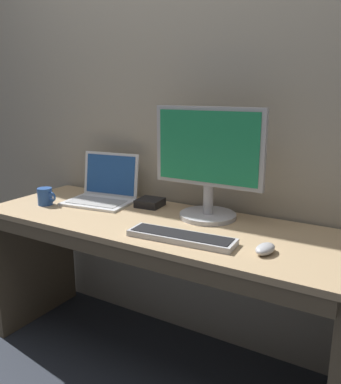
{
  "coord_description": "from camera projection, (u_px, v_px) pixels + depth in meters",
  "views": [
    {
      "loc": [
        0.94,
        -1.45,
        1.29
      ],
      "look_at": [
        0.07,
        0.0,
        0.86
      ],
      "focal_mm": 37.99,
      "sensor_mm": 36.0,
      "label": 1
    }
  ],
  "objects": [
    {
      "name": "ground_plane",
      "position": [
        158.0,
        360.0,
        1.99
      ],
      "size": [
        14.0,
        14.0,
        0.0
      ],
      "primitive_type": "plane",
      "color": "#2D333D"
    },
    {
      "name": "back_wall",
      "position": [
        194.0,
        46.0,
        1.9
      ],
      "size": [
        5.04,
        0.04,
        2.97
      ],
      "primitive_type": "cube",
      "color": "#ADA38E",
      "rests_on": "ground"
    },
    {
      "name": "desk",
      "position": [
        156.0,
        263.0,
        1.85
      ],
      "size": [
        1.69,
        0.59,
        0.72
      ],
      "color": "tan",
      "rests_on": "ground"
    },
    {
      "name": "laptop_white",
      "position": [
        103.0,
        191.0,
        2.11
      ],
      "size": [
        0.36,
        0.31,
        0.24
      ],
      "color": "white",
      "rests_on": "desk"
    },
    {
      "name": "external_monitor",
      "position": [
        208.0,
        165.0,
        1.78
      ],
      "size": [
        0.51,
        0.26,
        0.5
      ],
      "color": "#B7B7BC",
      "rests_on": "desk"
    },
    {
      "name": "wired_keyboard",
      "position": [
        181.0,
        237.0,
        1.57
      ],
      "size": [
        0.44,
        0.15,
        0.03
      ],
      "color": "#BCBCC1",
      "rests_on": "desk"
    },
    {
      "name": "computer_mouse",
      "position": [
        265.0,
        249.0,
        1.44
      ],
      "size": [
        0.07,
        0.11,
        0.04
      ],
      "primitive_type": "ellipsoid",
      "rotation": [
        0.0,
        0.0,
        -0.12
      ],
      "color": "#B7B7BC",
      "rests_on": "desk"
    },
    {
      "name": "external_drive_box",
      "position": [
        150.0,
        203.0,
        2.03
      ],
      "size": [
        0.13,
        0.13,
        0.04
      ],
      "primitive_type": "cube",
      "rotation": [
        0.0,
        0.0,
        0.09
      ],
      "color": "black",
      "rests_on": "desk"
    },
    {
      "name": "coffee_mug",
      "position": [
        45.0,
        196.0,
        2.05
      ],
      "size": [
        0.11,
        0.07,
        0.09
      ],
      "color": "#28519E",
      "rests_on": "desk"
    }
  ]
}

